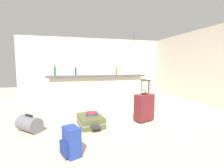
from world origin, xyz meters
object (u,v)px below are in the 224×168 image
bottle_green (55,71)px  bottle_white (133,70)px  bottle_amber (116,71)px  bottle_blue (76,71)px  suitcase_upright_maroon (144,107)px  book_stack (92,113)px  dining_chair_near_partition (137,87)px  dining_chair_far_side (130,84)px  backpack_blue (71,142)px  duffel_bag_grey (29,124)px  bottle_clear (97,71)px  dining_table (134,82)px  pendant_lamp (134,48)px  suitcase_flat_olive (90,121)px

bottle_green → bottle_white: size_ratio=0.94×
bottle_amber → bottle_blue: bearing=177.0°
suitcase_upright_maroon → book_stack: (-1.21, 0.08, -0.07)m
bottle_green → bottle_amber: 1.84m
dining_chair_near_partition → dining_chair_far_side: size_ratio=1.00×
backpack_blue → duffel_bag_grey: 1.37m
bottle_clear → bottle_amber: size_ratio=1.01×
bottle_white → dining_chair_far_side: (0.46, 1.45, -0.63)m
dining_table → pendant_lamp: bearing=-135.9°
bottle_amber → dining_chair_far_side: (1.06, 1.52, -0.61)m
bottle_blue → bottle_white: 1.85m
pendant_lamp → bottle_white: bearing=-113.0°
dining_chair_near_partition → bottle_green: bearing=-171.9°
bottle_green → duffel_bag_grey: size_ratio=0.49×
bottle_white → pendant_lamp: bearing=67.0°
bottle_blue → dining_chair_far_side: bottle_blue is taller
bottle_blue → bottle_clear: (0.63, -0.12, 0.00)m
suitcase_flat_olive → book_stack: book_stack is taller
bottle_blue → dining_table: bottle_blue is taller
suitcase_upright_maroon → bottle_clear: bearing=117.9°
dining_table → pendant_lamp: pendant_lamp is taller
dining_chair_far_side → dining_chair_near_partition: bearing=-97.6°
bottle_clear → duffel_bag_grey: (-1.63, -1.49, -0.97)m
duffel_bag_grey → suitcase_flat_olive: bearing=-0.1°
bottle_blue → bottle_amber: 1.25m
dining_table → dining_chair_far_side: size_ratio=1.18×
dining_chair_near_partition → backpack_blue: (-2.41, -3.11, -0.31)m
pendant_lamp → duffel_bag_grey: (-3.25, -2.55, -1.80)m
bottle_white → bottle_amber: bearing=-173.1°
bottle_green → book_stack: 1.96m
dining_table → pendant_lamp: size_ratio=1.66×
bottle_green → suitcase_upright_maroon: (2.02, -1.62, -0.81)m
dining_chair_near_partition → suitcase_flat_olive: (-1.97, -1.97, -0.41)m
bottle_clear → book_stack: size_ratio=0.95×
bottle_blue → dining_table: 2.51m
bottle_blue → pendant_lamp: bearing=22.6°
bottle_clear → bottle_white: (1.22, 0.13, 0.02)m
bottle_blue → bottle_white: size_ratio=0.83×
bottle_green → dining_chair_far_side: (2.90, 1.49, -0.62)m
bottle_green → bottle_clear: bearing=-4.4°
bottle_white → backpack_blue: 3.59m
bottle_white → book_stack: bearing=-135.7°
bottle_white → book_stack: bottle_white is taller
dining_chair_far_side → duffel_bag_grey: (-3.32, -3.07, -0.36)m
bottle_green → pendant_lamp: (2.83, 0.97, 0.81)m
backpack_blue → duffel_bag_grey: size_ratio=0.76×
suitcase_flat_olive → backpack_blue: 1.22m
suitcase_flat_olive → duffel_bag_grey: 1.20m
pendant_lamp → duffel_bag_grey: size_ratio=1.20×
bottle_amber → pendant_lamp: bearing=45.2°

